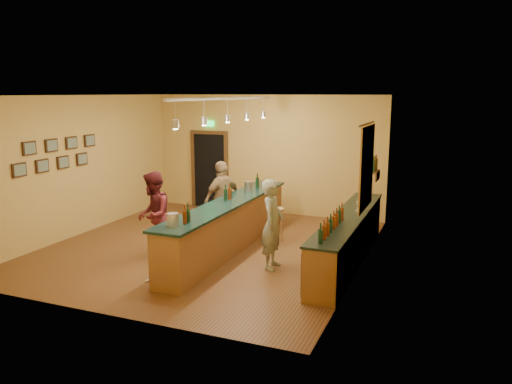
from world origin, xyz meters
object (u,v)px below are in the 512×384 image
at_px(tasting_bar, 228,222).
at_px(customer_a, 153,215).
at_px(back_counter, 348,238).
at_px(customer_b, 223,199).
at_px(bar_stool, 276,215).
at_px(bartender, 273,224).

relative_size(tasting_bar, customer_a, 2.93).
relative_size(back_counter, customer_b, 2.60).
relative_size(back_counter, bar_stool, 6.10).
xyz_separation_m(customer_a, customer_b, (0.62, 1.87, 0.01)).
distance_m(bartender, bar_stool, 1.77).
xyz_separation_m(customer_a, bar_stool, (1.88, 1.96, -0.27)).
height_order(tasting_bar, customer_b, customer_b).
bearing_deg(tasting_bar, back_counter, 4.20).
bearing_deg(bartender, tasting_bar, 57.01).
relative_size(back_counter, customer_a, 2.62).
height_order(back_counter, bartender, bartender).
height_order(bartender, customer_a, customer_a).
distance_m(tasting_bar, customer_a, 1.55).
bearing_deg(customer_b, bar_stool, 118.25).
bearing_deg(bartender, back_counter, -60.60).
distance_m(tasting_bar, bartender, 1.40).
xyz_separation_m(tasting_bar, customer_a, (-1.19, -0.96, 0.26)).
xyz_separation_m(back_counter, bartender, (-1.26, -0.84, 0.36)).
bearing_deg(back_counter, bar_stool, 155.23).
bearing_deg(bar_stool, back_counter, -24.77).
bearing_deg(bar_stool, tasting_bar, -124.24).
xyz_separation_m(bartender, customer_a, (-2.41, -0.30, 0.02)).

